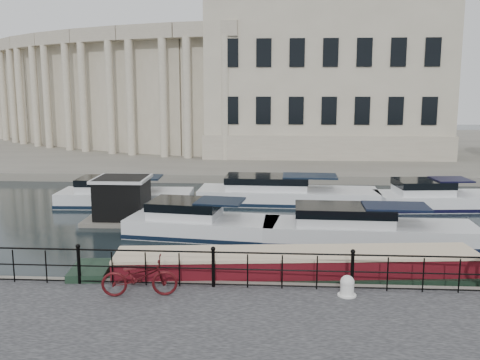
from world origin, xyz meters
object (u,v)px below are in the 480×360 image
object	(u,v)px
bicycle	(139,277)
narrowboat	(296,277)
mooring_bollard	(347,286)
harbour_hut	(122,201)

from	to	relation	value
bicycle	narrowboat	size ratio (longest dim) A/B	0.15
mooring_bollard	harbour_hut	size ratio (longest dim) A/B	0.17
bicycle	harbour_hut	distance (m)	11.14
harbour_hut	mooring_bollard	bearing A→B (deg)	-48.56
bicycle	narrowboat	distance (m)	5.08
mooring_bollard	narrowboat	xyz separation A→B (m)	(-1.33, 1.94, -0.46)
mooring_bollard	narrowboat	bearing A→B (deg)	124.49
harbour_hut	bicycle	bearing A→B (deg)	-72.55
mooring_bollard	bicycle	bearing A→B (deg)	-176.17
narrowboat	harbour_hut	world-z (taller)	harbour_hut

